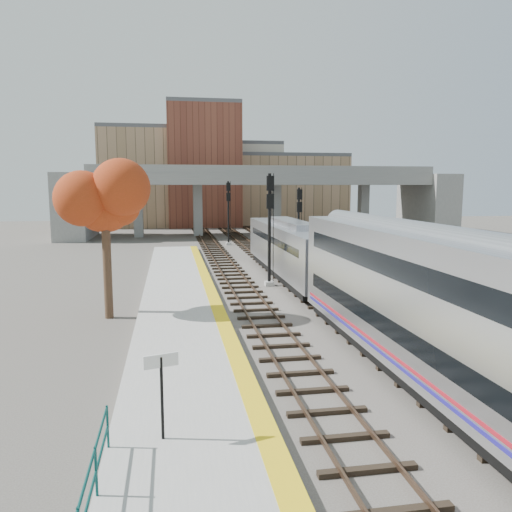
{
  "coord_description": "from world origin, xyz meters",
  "views": [
    {
      "loc": [
        -7.73,
        -24.15,
        6.84
      ],
      "look_at": [
        -2.51,
        6.26,
        2.5
      ],
      "focal_mm": 35.0,
      "sensor_mm": 36.0,
      "label": 1
    }
  ],
  "objects": [
    {
      "name": "ground",
      "position": [
        0.0,
        0.0,
        0.0
      ],
      "size": [
        160.0,
        160.0,
        0.0
      ],
      "primitive_type": "plane",
      "color": "#47423D",
      "rests_on": "ground"
    },
    {
      "name": "platform",
      "position": [
        -7.25,
        0.0,
        0.17
      ],
      "size": [
        4.5,
        60.0,
        0.35
      ],
      "primitive_type": "cube",
      "color": "#9E9E99",
      "rests_on": "ground"
    },
    {
      "name": "yellow_strip",
      "position": [
        -5.35,
        0.0,
        0.35
      ],
      "size": [
        0.7,
        60.0,
        0.01
      ],
      "primitive_type": "cube",
      "color": "yellow",
      "rests_on": "platform"
    },
    {
      "name": "tracks",
      "position": [
        0.93,
        12.5,
        0.08
      ],
      "size": [
        10.7,
        95.0,
        0.25
      ],
      "color": "black",
      "rests_on": "ground"
    },
    {
      "name": "overpass",
      "position": [
        4.92,
        45.0,
        5.81
      ],
      "size": [
        54.0,
        12.0,
        9.5
      ],
      "color": "slate",
      "rests_on": "ground"
    },
    {
      "name": "buildings_far",
      "position": [
        1.26,
        66.57,
        7.88
      ],
      "size": [
        43.0,
        21.0,
        20.6
      ],
      "color": "tan",
      "rests_on": "ground"
    },
    {
      "name": "parking_lot",
      "position": [
        14.0,
        28.0,
        0.02
      ],
      "size": [
        14.0,
        18.0,
        0.04
      ],
      "primitive_type": "cube",
      "color": "black",
      "rests_on": "ground"
    },
    {
      "name": "locomotive",
      "position": [
        1.0,
        11.5,
        2.28
      ],
      "size": [
        3.02,
        19.05,
        4.1
      ],
      "color": "#A8AAB2",
      "rests_on": "ground"
    },
    {
      "name": "coach",
      "position": [
        1.0,
        -11.1,
        2.8
      ],
      "size": [
        3.03,
        25.0,
        5.0
      ],
      "color": "#A8AAB2",
      "rests_on": "ground"
    },
    {
      "name": "signal_mast_near",
      "position": [
        -1.1,
        9.02,
        3.92
      ],
      "size": [
        0.6,
        0.64,
        7.68
      ],
      "color": "#9E9E99",
      "rests_on": "ground"
    },
    {
      "name": "signal_mast_mid",
      "position": [
        3.0,
        16.92,
        3.27
      ],
      "size": [
        0.6,
        0.64,
        6.71
      ],
      "color": "#9E9E99",
      "rests_on": "ground"
    },
    {
      "name": "signal_mast_far",
      "position": [
        -1.1,
        33.39,
        3.73
      ],
      "size": [
        0.6,
        0.64,
        7.39
      ],
      "color": "#9E9E99",
      "rests_on": "ground"
    },
    {
      "name": "station_sign",
      "position": [
        -8.06,
        -11.79,
        1.98
      ],
      "size": [
        0.88,
        0.3,
        2.27
      ],
      "rotation": [
        0.0,
        0.0,
        0.28
      ],
      "color": "black",
      "rests_on": "platform"
    },
    {
      "name": "tree",
      "position": [
        -11.01,
        2.16,
        6.05
      ],
      "size": [
        3.6,
        3.6,
        8.16
      ],
      "color": "#382619",
      "rests_on": "ground"
    },
    {
      "name": "car_a",
      "position": [
        10.59,
        26.28,
        0.63
      ],
      "size": [
        2.39,
        3.71,
        1.18
      ],
      "primitive_type": "imported",
      "rotation": [
        0.0,
        0.0,
        0.31
      ],
      "color": "#99999E",
      "rests_on": "parking_lot"
    },
    {
      "name": "car_b",
      "position": [
        13.11,
        27.29,
        0.63
      ],
      "size": [
        2.24,
        3.76,
        1.17
      ],
      "primitive_type": "imported",
      "rotation": [
        0.0,
        0.0,
        0.3
      ],
      "color": "#99999E",
      "rests_on": "parking_lot"
    },
    {
      "name": "car_c",
      "position": [
        18.04,
        32.23,
        0.7
      ],
      "size": [
        2.72,
        4.83,
        1.32
      ],
      "primitive_type": "imported",
      "rotation": [
        0.0,
        0.0,
        0.2
      ],
      "color": "#99999E",
      "rests_on": "parking_lot"
    }
  ]
}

